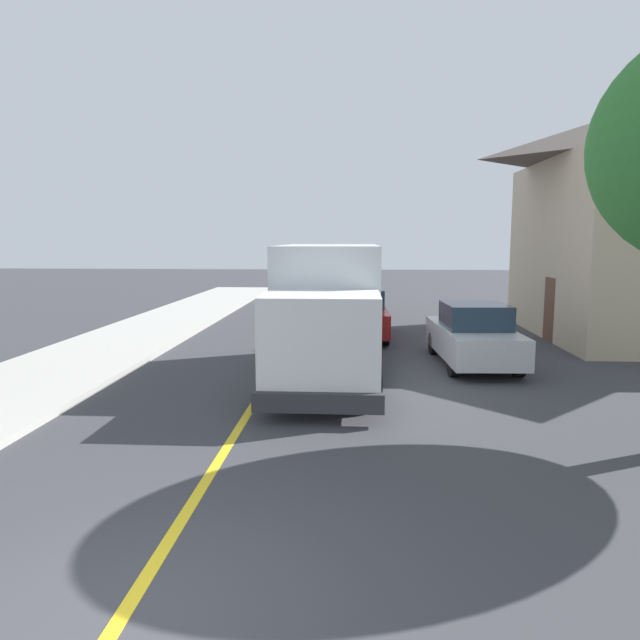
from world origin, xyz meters
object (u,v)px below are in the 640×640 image
at_px(parked_car_near, 360,315).
at_px(parked_car_mid, 352,296).
at_px(box_truck, 328,305).
at_px(parked_van_across, 473,336).

bearing_deg(parked_car_near, parked_car_mid, 92.73).
bearing_deg(box_truck, parked_van_across, 22.10).
bearing_deg(parked_car_mid, box_truck, -92.31).
bearing_deg(box_truck, parked_car_near, 82.07).
distance_m(parked_car_near, parked_van_across, 5.20).
distance_m(box_truck, parked_car_mid, 12.32).
xyz_separation_m(box_truck, parked_car_mid, (0.50, 12.27, -0.97)).
bearing_deg(parked_car_near, parked_van_across, -54.64).
distance_m(parked_car_mid, parked_van_across, 11.23).
xyz_separation_m(box_truck, parked_van_across, (3.81, 1.55, -0.97)).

